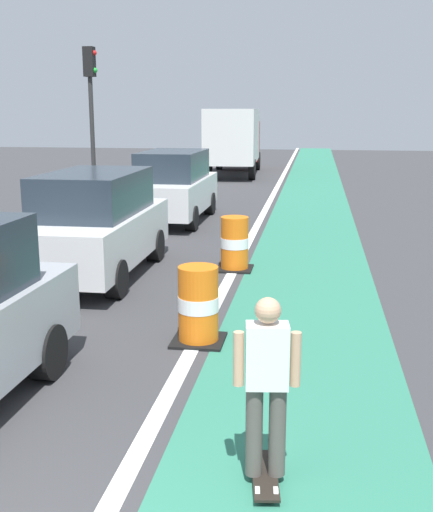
# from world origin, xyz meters

# --- Properties ---
(bike_lane_strip) EXTENTS (2.50, 80.00, 0.01)m
(bike_lane_strip) POSITION_xyz_m (2.40, 12.00, 0.00)
(bike_lane_strip) COLOR #2D755B
(bike_lane_strip) RESTS_ON ground
(lane_divider_stripe) EXTENTS (0.20, 80.00, 0.01)m
(lane_divider_stripe) POSITION_xyz_m (0.90, 12.00, 0.01)
(lane_divider_stripe) COLOR silver
(lane_divider_stripe) RESTS_ON ground
(skateboarder_on_lane) EXTENTS (0.57, 0.82, 1.69)m
(skateboarder_on_lane) POSITION_xyz_m (2.14, 1.66, 0.91)
(skateboarder_on_lane) COLOR black
(skateboarder_on_lane) RESTS_ON ground
(parked_suv_second) EXTENTS (1.94, 4.61, 2.04)m
(parked_suv_second) POSITION_xyz_m (-1.70, 8.34, 1.04)
(parked_suv_second) COLOR silver
(parked_suv_second) RESTS_ON ground
(parked_suv_third) EXTENTS (1.95, 4.61, 2.04)m
(parked_suv_third) POSITION_xyz_m (-1.58, 14.77, 1.04)
(parked_suv_third) COLOR silver
(parked_suv_third) RESTS_ON ground
(traffic_barrel_front) EXTENTS (0.73, 0.73, 1.09)m
(traffic_barrel_front) POSITION_xyz_m (0.93, 5.01, 0.53)
(traffic_barrel_front) COLOR orange
(traffic_barrel_front) RESTS_ON ground
(traffic_barrel_mid) EXTENTS (0.73, 0.73, 1.09)m
(traffic_barrel_mid) POSITION_xyz_m (0.91, 9.25, 0.53)
(traffic_barrel_mid) COLOR orange
(traffic_barrel_mid) RESTS_ON ground
(delivery_truck_down_block) EXTENTS (2.63, 7.69, 3.23)m
(delivery_truck_down_block) POSITION_xyz_m (-1.57, 28.61, 1.85)
(delivery_truck_down_block) COLOR silver
(delivery_truck_down_block) RESTS_ON ground
(traffic_light_corner) EXTENTS (0.41, 0.32, 5.10)m
(traffic_light_corner) POSITION_xyz_m (-4.59, 16.55, 3.50)
(traffic_light_corner) COLOR #2D2D2D
(traffic_light_corner) RESTS_ON ground
(pedestrian_crossing) EXTENTS (0.34, 0.20, 1.61)m
(pedestrian_crossing) POSITION_xyz_m (-3.83, 13.58, 0.86)
(pedestrian_crossing) COLOR #33333D
(pedestrian_crossing) RESTS_ON ground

